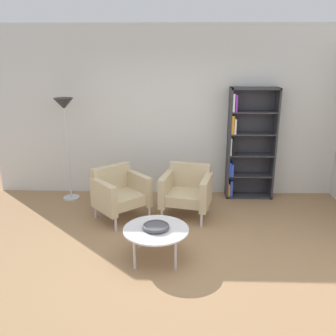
# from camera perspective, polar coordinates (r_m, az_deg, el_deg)

# --- Properties ---
(ground_plane) EXTENTS (8.32, 8.32, 0.00)m
(ground_plane) POSITION_cam_1_polar(r_m,az_deg,el_deg) (4.55, 0.77, -14.77)
(ground_plane) COLOR #9E7751
(plaster_back_panel) EXTENTS (6.40, 0.12, 2.90)m
(plaster_back_panel) POSITION_cam_1_polar(r_m,az_deg,el_deg) (6.38, 1.18, 8.67)
(plaster_back_panel) COLOR silver
(plaster_back_panel) RESTS_ON ground_plane
(bookshelf_tall) EXTENTS (0.80, 0.30, 1.90)m
(bookshelf_tall) POSITION_cam_1_polar(r_m,az_deg,el_deg) (6.39, 12.39, 3.71)
(bookshelf_tall) COLOR #333338
(bookshelf_tall) RESTS_ON ground_plane
(coffee_table_low) EXTENTS (0.80, 0.80, 0.40)m
(coffee_table_low) POSITION_cam_1_polar(r_m,az_deg,el_deg) (4.48, -1.89, -9.82)
(coffee_table_low) COLOR silver
(coffee_table_low) RESTS_ON ground_plane
(decorative_bowl) EXTENTS (0.32, 0.32, 0.05)m
(decorative_bowl) POSITION_cam_1_polar(r_m,az_deg,el_deg) (4.45, -1.89, -9.09)
(decorative_bowl) COLOR #4C4C51
(decorative_bowl) RESTS_ON coffee_table_low
(armchair_near_window) EXTENTS (0.84, 0.80, 0.78)m
(armchair_near_window) POSITION_cam_1_polar(r_m,az_deg,el_deg) (5.64, 2.95, -3.44)
(armchair_near_window) COLOR #C6B289
(armchair_near_window) RESTS_ON ground_plane
(armchair_corner_red) EXTENTS (0.95, 0.94, 0.78)m
(armchair_corner_red) POSITION_cam_1_polar(r_m,az_deg,el_deg) (5.60, -7.62, -3.75)
(armchair_corner_red) COLOR #C6B289
(armchair_corner_red) RESTS_ON ground_plane
(floor_lamp_torchiere) EXTENTS (0.32, 0.32, 1.74)m
(floor_lamp_torchiere) POSITION_cam_1_polar(r_m,az_deg,el_deg) (6.25, -15.85, 7.82)
(floor_lamp_torchiere) COLOR silver
(floor_lamp_torchiere) RESTS_ON ground_plane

